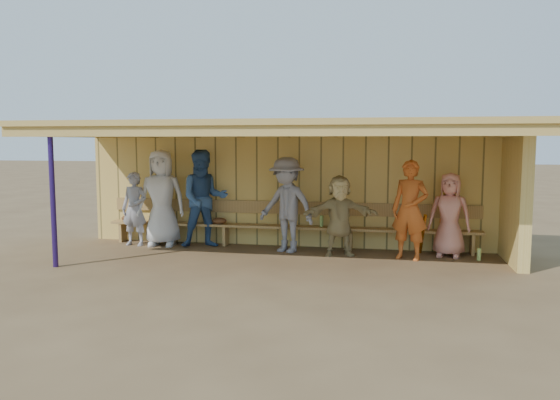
# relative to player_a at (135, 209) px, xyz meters

# --- Properties ---
(ground) EXTENTS (90.00, 90.00, 0.00)m
(ground) POSITION_rel_player_a_xyz_m (3.14, -0.69, -0.76)
(ground) COLOR brown
(ground) RESTS_ON ground
(player_a) EXTENTS (0.58, 0.41, 1.53)m
(player_a) POSITION_rel_player_a_xyz_m (0.00, 0.00, 0.00)
(player_a) COLOR gray
(player_a) RESTS_ON ground
(player_b) EXTENTS (1.05, 0.76, 1.99)m
(player_b) POSITION_rel_player_a_xyz_m (0.55, 0.12, 0.23)
(player_b) COLOR silver
(player_b) RESTS_ON ground
(player_c) EXTENTS (1.18, 1.07, 1.99)m
(player_c) POSITION_rel_player_a_xyz_m (1.47, 0.12, 0.23)
(player_c) COLOR #325589
(player_c) RESTS_ON ground
(player_e) EXTENTS (1.37, 1.10, 1.85)m
(player_e) POSITION_rel_player_a_xyz_m (3.21, -0.05, 0.16)
(player_e) COLOR gray
(player_e) RESTS_ON ground
(player_f) EXTENTS (1.48, 0.81, 1.52)m
(player_f) POSITION_rel_player_a_xyz_m (4.25, -0.18, -0.00)
(player_f) COLOR tan
(player_f) RESTS_ON ground
(player_g) EXTENTS (0.77, 0.63, 1.82)m
(player_g) POSITION_rel_player_a_xyz_m (5.54, -0.28, 0.15)
(player_g) COLOR #CE5D21
(player_g) RESTS_ON ground
(player_h) EXTENTS (0.86, 0.65, 1.58)m
(player_h) POSITION_rel_player_a_xyz_m (6.28, 0.12, 0.02)
(player_h) COLOR #E49280
(player_h) RESTS_ON ground
(dugout_structure) EXTENTS (8.80, 3.20, 2.50)m
(dugout_structure) POSITION_rel_player_a_xyz_m (3.53, -0.01, 0.93)
(dugout_structure) COLOR #E2BD60
(dugout_structure) RESTS_ON ground
(bench) EXTENTS (7.60, 0.34, 0.93)m
(bench) POSITION_rel_player_a_xyz_m (3.14, 0.42, -0.24)
(bench) COLOR #B0884B
(bench) RESTS_ON ground
(dugout_equipment) EXTENTS (7.28, 0.62, 0.80)m
(dugout_equipment) POSITION_rel_player_a_xyz_m (1.97, 0.29, -0.27)
(dugout_equipment) COLOR orange
(dugout_equipment) RESTS_ON ground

